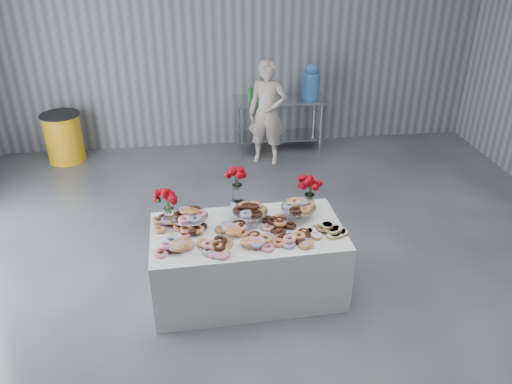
# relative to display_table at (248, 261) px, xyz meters

# --- Properties ---
(ground) EXTENTS (9.00, 9.00, 0.00)m
(ground) POSITION_rel_display_table_xyz_m (0.31, -0.47, -0.38)
(ground) COLOR #35383D
(ground) RESTS_ON ground
(room_walls) EXTENTS (8.04, 9.04, 4.02)m
(room_walls) POSITION_rel_display_table_xyz_m (0.04, -0.40, 2.26)
(room_walls) COLOR gray
(room_walls) RESTS_ON ground
(display_table) EXTENTS (1.94, 1.07, 0.75)m
(display_table) POSITION_rel_display_table_xyz_m (0.00, 0.00, 0.00)
(display_table) COLOR white
(display_table) RESTS_ON ground
(prep_table) EXTENTS (1.50, 0.60, 0.90)m
(prep_table) POSITION_rel_display_table_xyz_m (0.94, 3.63, 0.24)
(prep_table) COLOR silver
(prep_table) RESTS_ON ground
(donut_mounds) EXTENTS (1.83, 0.87, 0.09)m
(donut_mounds) POSITION_rel_display_table_xyz_m (0.00, -0.05, 0.42)
(donut_mounds) COLOR #DB8350
(donut_mounds) RESTS_ON display_table
(cake_stand_left) EXTENTS (0.36, 0.36, 0.17)m
(cake_stand_left) POSITION_rel_display_table_xyz_m (-0.56, 0.13, 0.52)
(cake_stand_left) COLOR silver
(cake_stand_left) RESTS_ON display_table
(cake_stand_mid) EXTENTS (0.36, 0.36, 0.17)m
(cake_stand_mid) POSITION_rel_display_table_xyz_m (0.04, 0.15, 0.52)
(cake_stand_mid) COLOR silver
(cake_stand_mid) RESTS_ON display_table
(cake_stand_right) EXTENTS (0.36, 0.36, 0.17)m
(cake_stand_right) POSITION_rel_display_table_xyz_m (0.54, 0.17, 0.52)
(cake_stand_right) COLOR silver
(cake_stand_right) RESTS_ON display_table
(danish_pile) EXTENTS (0.48, 0.48, 0.11)m
(danish_pile) POSITION_rel_display_table_xyz_m (0.76, -0.12, 0.43)
(danish_pile) COLOR white
(danish_pile) RESTS_ON display_table
(bouquet_left) EXTENTS (0.26, 0.26, 0.42)m
(bouquet_left) POSITION_rel_display_table_xyz_m (-0.76, 0.22, 0.67)
(bouquet_left) COLOR white
(bouquet_left) RESTS_ON display_table
(bouquet_right) EXTENTS (0.26, 0.26, 0.42)m
(bouquet_right) POSITION_rel_display_table_xyz_m (0.69, 0.33, 0.67)
(bouquet_right) COLOR white
(bouquet_right) RESTS_ON display_table
(bouquet_center) EXTENTS (0.26, 0.26, 0.57)m
(bouquet_center) POSITION_rel_display_table_xyz_m (-0.06, 0.35, 0.75)
(bouquet_center) COLOR silver
(bouquet_center) RESTS_ON display_table
(water_jug) EXTENTS (0.28, 0.28, 0.55)m
(water_jug) POSITION_rel_display_table_xyz_m (1.44, 3.63, 0.77)
(water_jug) COLOR #448FEA
(water_jug) RESTS_ON prep_table
(drink_bottles) EXTENTS (0.54, 0.08, 0.27)m
(drink_bottles) POSITION_rel_display_table_xyz_m (0.62, 3.53, 0.66)
(drink_bottles) COLOR #268C33
(drink_bottles) RESTS_ON prep_table
(person) EXTENTS (0.69, 0.56, 1.64)m
(person) POSITION_rel_display_table_xyz_m (0.66, 3.19, 0.45)
(person) COLOR #CC8C93
(person) RESTS_ON ground
(trash_barrel) EXTENTS (0.62, 0.62, 0.79)m
(trash_barrel) POSITION_rel_display_table_xyz_m (-2.56, 3.63, 0.02)
(trash_barrel) COLOR #FAA615
(trash_barrel) RESTS_ON ground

